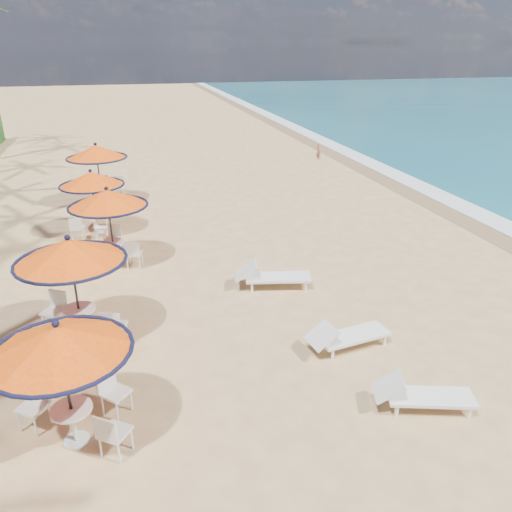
# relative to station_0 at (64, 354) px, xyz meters

# --- Properties ---
(ground) EXTENTS (160.00, 160.00, 0.00)m
(ground) POSITION_rel_station_0_xyz_m (5.25, 0.31, -1.73)
(ground) COLOR tan
(ground) RESTS_ON ground
(foam_strip) EXTENTS (1.20, 140.00, 0.04)m
(foam_strip) POSITION_rel_station_0_xyz_m (14.55, 10.31, -1.73)
(foam_strip) COLOR white
(foam_strip) RESTS_ON ground
(wetsand_band) EXTENTS (1.40, 140.00, 0.02)m
(wetsand_band) POSITION_rel_station_0_xyz_m (13.65, 10.31, -1.73)
(wetsand_band) COLOR olive
(wetsand_band) RESTS_ON ground
(station_0) EXTENTS (2.27, 2.27, 2.37)m
(station_0) POSITION_rel_station_0_xyz_m (0.00, 0.00, 0.00)
(station_0) COLOR black
(station_0) RESTS_ON ground
(station_1) EXTENTS (2.41, 2.41, 2.51)m
(station_1) POSITION_rel_station_0_xyz_m (-0.15, 3.36, 0.10)
(station_1) COLOR black
(station_1) RESTS_ON ground
(station_2) EXTENTS (2.33, 2.43, 2.43)m
(station_2) POSITION_rel_station_0_xyz_m (0.61, 7.48, 0.05)
(station_2) COLOR black
(station_2) RESTS_ON ground
(station_3) EXTENTS (2.21, 2.21, 2.31)m
(station_3) POSITION_rel_station_0_xyz_m (0.01, 10.35, 0.03)
(station_3) COLOR black
(station_3) RESTS_ON ground
(station_4) EXTENTS (2.45, 2.45, 2.55)m
(station_4) POSITION_rel_station_0_xyz_m (0.19, 14.17, 0.13)
(station_4) COLOR black
(station_4) RESTS_ON ground
(lounger_near) EXTENTS (1.93, 1.10, 0.66)m
(lounger_near) POSITION_rel_station_0_xyz_m (6.06, -0.78, -1.42)
(lounger_near) COLOR white
(lounger_near) RESTS_ON ground
(lounger_mid) EXTENTS (1.99, 0.89, 0.69)m
(lounger_mid) POSITION_rel_station_0_xyz_m (5.55, 1.40, -1.41)
(lounger_mid) COLOR white
(lounger_mid) RESTS_ON ground
(lounger_far) EXTENTS (2.18, 1.08, 0.75)m
(lounger_far) POSITION_rel_station_0_xyz_m (4.79, 4.72, -1.38)
(lounger_far) COLOR white
(lounger_far) RESTS_ON ground
(person) EXTENTS (0.32, 0.40, 0.95)m
(person) POSITION_rel_station_0_xyz_m (12.08, 19.83, -1.26)
(person) COLOR #8E5C48
(person) RESTS_ON ground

